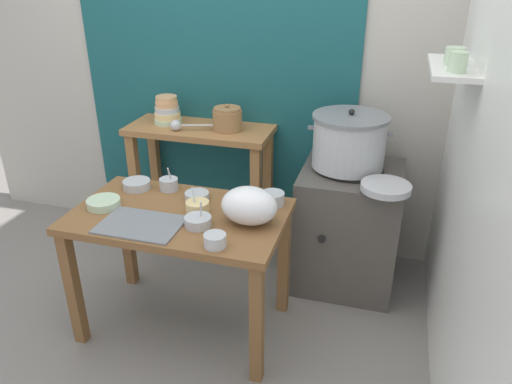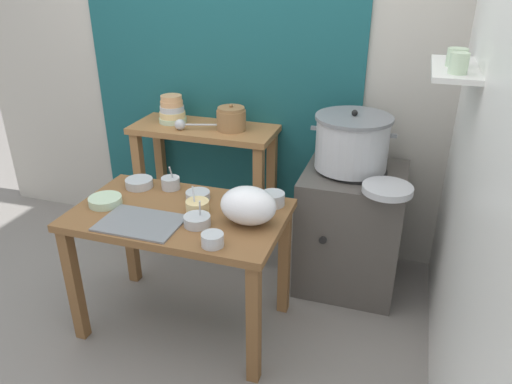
{
  "view_description": "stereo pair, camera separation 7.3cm",
  "coord_description": "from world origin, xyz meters",
  "views": [
    {
      "loc": [
        1.01,
        -2.01,
        1.9
      ],
      "look_at": [
        0.39,
        0.15,
        0.82
      ],
      "focal_mm": 34.07,
      "sensor_mm": 36.0,
      "label": 1
    },
    {
      "loc": [
        1.08,
        -1.99,
        1.9
      ],
      "look_at": [
        0.39,
        0.15,
        0.82
      ],
      "focal_mm": 34.07,
      "sensor_mm": 36.0,
      "label": 2
    }
  ],
  "objects": [
    {
      "name": "ground_plane",
      "position": [
        0.0,
        0.0,
        0.0
      ],
      "size": [
        9.0,
        9.0,
        0.0
      ],
      "primitive_type": "plane",
      "color": "gray"
    },
    {
      "name": "wall_back",
      "position": [
        0.08,
        1.1,
        1.3
      ],
      "size": [
        4.4,
        0.12,
        2.6
      ],
      "color": "#B2ADA3",
      "rests_on": "ground"
    },
    {
      "name": "wall_right",
      "position": [
        1.4,
        0.2,
        1.3
      ],
      "size": [
        0.3,
        3.2,
        2.6
      ],
      "color": "white",
      "rests_on": "ground"
    },
    {
      "name": "prep_table",
      "position": [
        0.01,
        -0.0,
        0.61
      ],
      "size": [
        1.1,
        0.66,
        0.72
      ],
      "color": "brown",
      "rests_on": "ground"
    },
    {
      "name": "back_shelf_table",
      "position": [
        -0.2,
        0.83,
        0.68
      ],
      "size": [
        0.96,
        0.4,
        0.9
      ],
      "color": "#9E6B3D",
      "rests_on": "ground"
    },
    {
      "name": "stove_block",
      "position": [
        0.83,
        0.7,
        0.38
      ],
      "size": [
        0.6,
        0.61,
        0.78
      ],
      "color": "#4C4742",
      "rests_on": "ground"
    },
    {
      "name": "steamer_pot",
      "position": [
        0.79,
        0.72,
        0.94
      ],
      "size": [
        0.49,
        0.44,
        0.35
      ],
      "color": "#B7BABF",
      "rests_on": "stove_block"
    },
    {
      "name": "clay_pot",
      "position": [
        0.0,
        0.83,
        0.97
      ],
      "size": [
        0.19,
        0.19,
        0.17
      ],
      "color": "olive",
      "rests_on": "back_shelf_table"
    },
    {
      "name": "bowl_stack_enamel",
      "position": [
        -0.43,
        0.86,
        0.98
      ],
      "size": [
        0.18,
        0.18,
        0.18
      ],
      "color": "#B7D1AD",
      "rests_on": "back_shelf_table"
    },
    {
      "name": "ladle",
      "position": [
        -0.3,
        0.73,
        0.93
      ],
      "size": [
        0.28,
        0.11,
        0.07
      ],
      "color": "#B7BABF",
      "rests_on": "back_shelf_table"
    },
    {
      "name": "serving_tray",
      "position": [
        -0.11,
        -0.17,
        0.72
      ],
      "size": [
        0.4,
        0.28,
        0.01
      ],
      "primitive_type": "cube",
      "color": "slate",
      "rests_on": "prep_table"
    },
    {
      "name": "plastic_bag",
      "position": [
        0.4,
        0.0,
        0.81
      ],
      "size": [
        0.28,
        0.22,
        0.19
      ],
      "primitive_type": "ellipsoid",
      "color": "white",
      "rests_on": "prep_table"
    },
    {
      "name": "wide_pan",
      "position": [
        1.03,
        0.44,
        0.8
      ],
      "size": [
        0.27,
        0.27,
        0.04
      ],
      "primitive_type": "cylinder",
      "color": "#B7BABF",
      "rests_on": "stove_block"
    },
    {
      "name": "prep_bowl_0",
      "position": [
        -0.33,
        0.2,
        0.75
      ],
      "size": [
        0.15,
        0.15,
        0.05
      ],
      "color": "#B7BABF",
      "rests_on": "prep_table"
    },
    {
      "name": "prep_bowl_1",
      "position": [
        0.05,
        0.16,
        0.74
      ],
      "size": [
        0.13,
        0.13,
        0.04
      ],
      "color": "#B7BABF",
      "rests_on": "prep_table"
    },
    {
      "name": "prep_bowl_2",
      "position": [
        0.27,
        0.19,
        0.75
      ],
      "size": [
        0.1,
        0.1,
        0.05
      ],
      "color": "#B7BABF",
      "rests_on": "prep_table"
    },
    {
      "name": "prep_bowl_3",
      "position": [
        0.31,
        -0.25,
        0.75
      ],
      "size": [
        0.1,
        0.1,
        0.06
      ],
      "color": "#B7BABF",
      "rests_on": "prep_table"
    },
    {
      "name": "prep_bowl_4",
      "position": [
        0.46,
        0.22,
        0.76
      ],
      "size": [
        0.13,
        0.13,
        0.07
      ],
      "color": "#B7BABF",
      "rests_on": "prep_table"
    },
    {
      "name": "prep_bowl_5",
      "position": [
        -0.15,
        0.24,
        0.76
      ],
      "size": [
        0.1,
        0.1,
        0.15
      ],
      "color": "#B7BABF",
      "rests_on": "prep_table"
    },
    {
      "name": "prep_bowl_6",
      "position": [
        0.11,
        0.03,
        0.75
      ],
      "size": [
        0.12,
        0.12,
        0.14
      ],
      "color": "#E5C684",
      "rests_on": "prep_table"
    },
    {
      "name": "prep_bowl_7",
      "position": [
        0.17,
        -0.1,
        0.75
      ],
      "size": [
        0.13,
        0.13,
        0.14
      ],
      "color": "#B7BABF",
      "rests_on": "prep_table"
    },
    {
      "name": "prep_bowl_8",
      "position": [
        -0.39,
        -0.05,
        0.74
      ],
      "size": [
        0.17,
        0.17,
        0.04
      ],
      "color": "#B7D1AD",
      "rests_on": "prep_table"
    }
  ]
}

